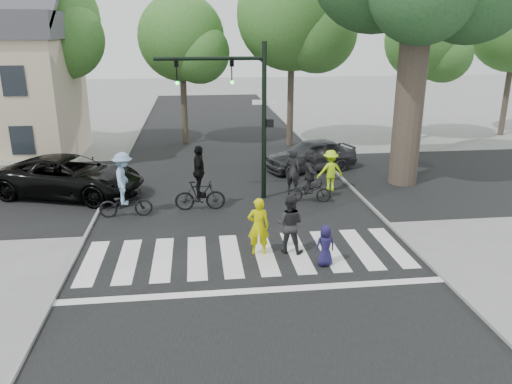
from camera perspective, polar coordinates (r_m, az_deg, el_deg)
The scene contains 21 objects.
ground at distance 14.08m, azimuth -0.54°, elevation -8.88°, with size 120.00×120.00×0.00m, color gray.
road_stem at distance 18.66m, azimuth -2.27°, elevation -1.96°, with size 10.00×70.00×0.01m, color black.
road_cross at distance 21.50m, azimuth -2.95°, elevation 0.75°, with size 70.00×10.00×0.01m, color black.
curb_left at distance 18.94m, azimuth -17.69°, elevation -2.38°, with size 0.10×70.00×0.10m, color gray.
curb_right at distance 19.68m, azimuth 12.54°, elevation -1.18°, with size 0.10×70.00×0.10m, color gray.
crosswalk at distance 14.67m, azimuth -0.83°, elevation -7.69°, with size 10.00×3.85×0.01m.
traffic_signal at distance 18.93m, azimuth -1.65°, elevation 10.49°, with size 4.45×0.29×6.00m.
bg_tree_1 at distance 28.91m, azimuth -22.71°, elevation 17.24°, with size 6.09×5.80×9.80m.
bg_tree_2 at distance 29.11m, azimuth -8.04°, elevation 16.65°, with size 5.04×4.80×8.40m.
bg_tree_3 at distance 28.35m, azimuth 4.89°, elevation 19.08°, with size 6.30×6.00×10.20m.
bg_tree_4 at distance 31.70m, azimuth 19.22°, elevation 15.70°, with size 4.83×4.60×8.15m.
pedestrian_woman at distance 14.68m, azimuth 0.28°, elevation -3.95°, with size 0.64×0.42×1.76m, color #C1C001.
pedestrian_child at distance 14.22m, azimuth 7.92°, elevation -6.09°, with size 0.59×0.38×1.21m, color #1B163F.
pedestrian_adult at distance 14.85m, azimuth 3.85°, elevation -3.64°, with size 0.88×0.68×1.80m, color #242325.
cyclist_left at distance 18.19m, azimuth -14.81°, elevation 0.29°, with size 1.88×1.23×2.36m.
cyclist_mid at distance 18.40m, azimuth -6.47°, elevation 0.91°, with size 1.87×1.14×2.43m.
cyclist_right at distance 19.28m, azimuth 6.17°, elevation 1.54°, with size 1.75×1.62×2.11m.
car_suv at distance 21.26m, azimuth -20.45°, elevation 1.67°, with size 2.68×5.82×1.62m, color black.
car_grey at distance 23.81m, azimuth 6.24°, elevation 4.23°, with size 1.78×4.41×1.50m, color #313135.
bystander_hivis at distance 20.80m, azimuth 8.48°, elevation 2.43°, with size 1.11×0.64×1.72m, color #BEF514.
bystander_dark at distance 20.53m, azimuth 4.23°, elevation 2.45°, with size 0.65×0.42×1.77m, color #242325.
Camera 1 is at (-1.40, -12.49, 6.36)m, focal length 35.00 mm.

